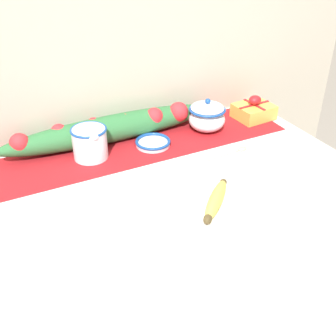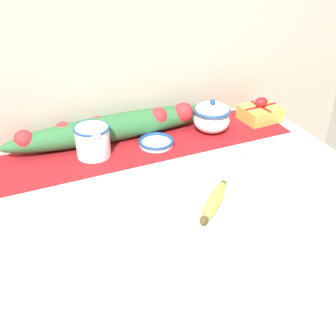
{
  "view_description": "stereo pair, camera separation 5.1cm",
  "coord_description": "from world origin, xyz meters",
  "px_view_note": "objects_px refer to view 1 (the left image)",
  "views": [
    {
      "loc": [
        -0.41,
        -0.98,
        1.61
      ],
      "look_at": [
        0.06,
        -0.04,
        0.95
      ],
      "focal_mm": 45.0,
      "sensor_mm": 36.0,
      "label": 1
    },
    {
      "loc": [
        -0.36,
        -1.0,
        1.61
      ],
      "look_at": [
        0.06,
        -0.04,
        0.95
      ],
      "focal_mm": 45.0,
      "sensor_mm": 36.0,
      "label": 2
    }
  ],
  "objects_px": {
    "sugar_bowl": "(207,116)",
    "spoon": "(239,150)",
    "banana": "(216,200)",
    "cream_pitcher": "(90,142)",
    "gift_box": "(254,110)",
    "small_dish": "(153,143)"
  },
  "relations": [
    {
      "from": "sugar_bowl",
      "to": "spoon",
      "type": "height_order",
      "value": "sugar_bowl"
    },
    {
      "from": "banana",
      "to": "spoon",
      "type": "relative_size",
      "value": 0.98
    },
    {
      "from": "cream_pitcher",
      "to": "gift_box",
      "type": "relative_size",
      "value": 0.93
    },
    {
      "from": "sugar_bowl",
      "to": "banana",
      "type": "xyz_separation_m",
      "value": [
        -0.21,
        -0.4,
        -0.04
      ]
    },
    {
      "from": "small_dish",
      "to": "gift_box",
      "type": "distance_m",
      "value": 0.44
    },
    {
      "from": "cream_pitcher",
      "to": "gift_box",
      "type": "xyz_separation_m",
      "value": [
        0.66,
        0.01,
        -0.03
      ]
    },
    {
      "from": "small_dish",
      "to": "spoon",
      "type": "relative_size",
      "value": 0.72
    },
    {
      "from": "cream_pitcher",
      "to": "banana",
      "type": "height_order",
      "value": "cream_pitcher"
    },
    {
      "from": "spoon",
      "to": "sugar_bowl",
      "type": "bearing_deg",
      "value": 92.12
    },
    {
      "from": "cream_pitcher",
      "to": "sugar_bowl",
      "type": "height_order",
      "value": "sugar_bowl"
    },
    {
      "from": "small_dish",
      "to": "spoon",
      "type": "height_order",
      "value": "small_dish"
    },
    {
      "from": "banana",
      "to": "spoon",
      "type": "xyz_separation_m",
      "value": [
        0.23,
        0.22,
        -0.01
      ]
    },
    {
      "from": "spoon",
      "to": "gift_box",
      "type": "xyz_separation_m",
      "value": [
        0.2,
        0.19,
        0.03
      ]
    },
    {
      "from": "cream_pitcher",
      "to": "small_dish",
      "type": "xyz_separation_m",
      "value": [
        0.21,
        -0.02,
        -0.05
      ]
    },
    {
      "from": "cream_pitcher",
      "to": "spoon",
      "type": "height_order",
      "value": "cream_pitcher"
    },
    {
      "from": "small_dish",
      "to": "banana",
      "type": "distance_m",
      "value": 0.38
    },
    {
      "from": "banana",
      "to": "gift_box",
      "type": "xyz_separation_m",
      "value": [
        0.43,
        0.41,
        0.01
      ]
    },
    {
      "from": "banana",
      "to": "spoon",
      "type": "height_order",
      "value": "banana"
    },
    {
      "from": "spoon",
      "to": "gift_box",
      "type": "height_order",
      "value": "gift_box"
    },
    {
      "from": "small_dish",
      "to": "spoon",
      "type": "bearing_deg",
      "value": -33.65
    },
    {
      "from": "sugar_bowl",
      "to": "small_dish",
      "type": "xyz_separation_m",
      "value": [
        -0.22,
        -0.02,
        -0.04
      ]
    },
    {
      "from": "sugar_bowl",
      "to": "gift_box",
      "type": "distance_m",
      "value": 0.22
    }
  ]
}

